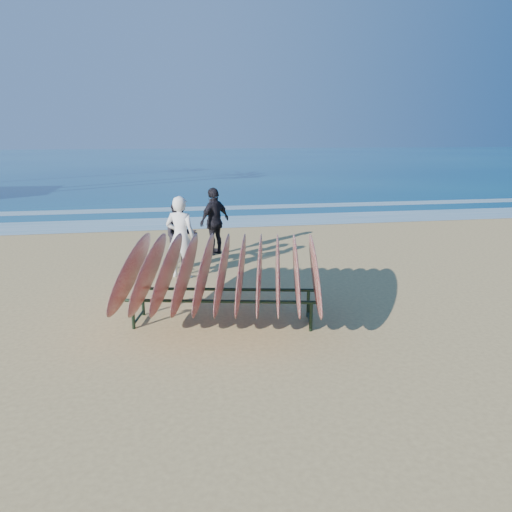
% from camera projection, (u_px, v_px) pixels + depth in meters
% --- Properties ---
extents(ground, '(120.00, 120.00, 0.00)m').
position_uv_depth(ground, '(264.00, 319.00, 8.82)').
color(ground, tan).
rests_on(ground, ground).
extents(ocean, '(160.00, 160.00, 0.00)m').
position_uv_depth(ocean, '(175.00, 160.00, 61.31)').
color(ocean, navy).
rests_on(ocean, ground).
extents(foam_near, '(160.00, 160.00, 0.00)m').
position_uv_depth(foam_near, '(210.00, 222.00, 18.36)').
color(foam_near, white).
rests_on(foam_near, ground).
extents(foam_far, '(160.00, 160.00, 0.00)m').
position_uv_depth(foam_far, '(203.00, 208.00, 21.70)').
color(foam_far, white).
rests_on(foam_far, ground).
extents(surfboard_rack, '(3.73, 3.54, 1.53)m').
position_uv_depth(surfboard_rack, '(223.00, 271.00, 8.41)').
color(surfboard_rack, black).
rests_on(surfboard_rack, ground).
extents(person_white, '(0.80, 0.68, 1.86)m').
position_uv_depth(person_white, '(181.00, 237.00, 11.15)').
color(person_white, silver).
rests_on(person_white, ground).
extents(person_dark_a, '(0.86, 0.71, 1.65)m').
position_uv_depth(person_dark_a, '(180.00, 237.00, 11.73)').
color(person_dark_a, black).
rests_on(person_dark_a, ground).
extents(person_dark_b, '(1.08, 1.03, 1.80)m').
position_uv_depth(person_dark_b, '(215.00, 221.00, 13.33)').
color(person_dark_b, black).
rests_on(person_dark_b, ground).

